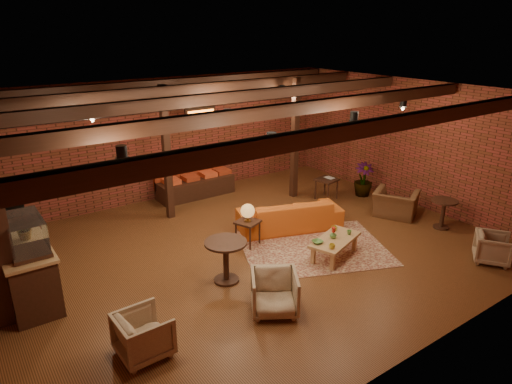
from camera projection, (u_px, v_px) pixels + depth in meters
floor at (251, 250)px, 9.56m from camera, size 10.00×10.00×0.00m
ceiling at (250, 96)px, 8.46m from camera, size 10.00×8.00×0.02m
wall_back at (165, 139)px, 12.08m from camera, size 10.00×0.02×3.20m
wall_front at (424, 257)px, 5.93m from camera, size 10.00×0.02×3.20m
wall_right at (411, 143)px, 11.70m from camera, size 0.02×8.00×3.20m
ceiling_beams at (250, 103)px, 8.50m from camera, size 9.80×6.40×0.22m
ceiling_pipe at (208, 104)px, 9.81m from camera, size 9.60×0.12×0.12m
post_left at (167, 154)px, 10.68m from camera, size 0.16×0.16×3.20m
post_right at (295, 139)px, 12.05m from camera, size 0.16×0.16×3.20m
service_counter at (21, 250)px, 7.84m from camera, size 0.80×2.50×1.60m
plant_counter at (21, 223)px, 7.90m from camera, size 0.35×0.39×0.30m
banquette at (195, 179)px, 12.44m from camera, size 2.10×0.70×1.00m
service_sign at (200, 114)px, 11.46m from camera, size 0.86×0.06×0.30m
ceiling_spotlights at (250, 114)px, 8.57m from camera, size 6.40×4.40×0.28m
rug at (314, 248)px, 9.66m from camera, size 3.61×3.24×0.01m
sofa at (289, 214)px, 10.49m from camera, size 2.52×1.63×0.69m
coffee_table at (334, 241)px, 9.15m from camera, size 1.34×0.96×0.66m
side_table_lamp at (248, 214)px, 9.55m from camera, size 0.58×0.58×0.94m
round_table_left at (226, 254)px, 8.23m from camera, size 0.77×0.77×0.80m
armchair_a at (143, 333)px, 6.42m from camera, size 0.68×0.73×0.73m
armchair_b at (274, 291)px, 7.40m from camera, size 1.00×0.98×0.76m
armchair_right at (396, 199)px, 11.14m from camera, size 1.03×1.18×0.87m
side_table_book at (327, 180)px, 12.22m from camera, size 0.60×0.60×0.60m
round_table_right at (443, 209)px, 10.46m from camera, size 0.59×0.59×0.69m
armchair_far at (493, 247)px, 8.99m from camera, size 0.86×0.85×0.65m
plant_tall at (366, 147)px, 12.18m from camera, size 2.04×2.04×2.76m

